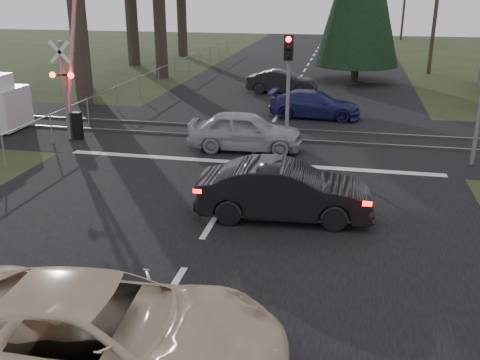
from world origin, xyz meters
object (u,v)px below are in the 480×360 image
(dark_hatchback, at_px, (284,191))
(silver_car, at_px, (245,131))
(utility_pole_mid, at_px, (437,2))
(cream_coupe, at_px, (100,335))
(blue_sedan, at_px, (315,104))
(dark_car_far, at_px, (282,82))
(crossing_signal, at_px, (70,88))
(traffic_signal_center, at_px, (288,71))

(dark_hatchback, height_order, silver_car, dark_hatchback)
(dark_hatchback, bearing_deg, utility_pole_mid, -18.65)
(cream_coupe, height_order, blue_sedan, cream_coupe)
(cream_coupe, xyz_separation_m, dark_car_far, (-0.30, 23.71, -0.16))
(cream_coupe, distance_m, silver_car, 12.50)
(dark_car_far, bearing_deg, utility_pole_mid, -40.16)
(dark_car_far, bearing_deg, crossing_signal, 153.50)
(crossing_signal, relative_size, dark_car_far, 1.80)
(utility_pole_mid, height_order, dark_car_far, utility_pole_mid)
(cream_coupe, relative_size, dark_car_far, 1.48)
(cream_coupe, distance_m, dark_hatchback, 6.93)
(cream_coupe, xyz_separation_m, silver_car, (-0.21, 12.49, -0.08))
(traffic_signal_center, height_order, dark_hatchback, traffic_signal_center)
(cream_coupe, bearing_deg, silver_car, -3.18)
(utility_pole_mid, height_order, blue_sedan, utility_pole_mid)
(dark_car_far, bearing_deg, dark_hatchback, -167.74)
(traffic_signal_center, height_order, cream_coupe, traffic_signal_center)
(crossing_signal, bearing_deg, utility_pole_mid, 52.03)
(crossing_signal, xyz_separation_m, dark_hatchback, (9.03, -5.88, -1.32))
(utility_pole_mid, height_order, silver_car, utility_pole_mid)
(blue_sedan, bearing_deg, cream_coupe, 176.96)
(crossing_signal, bearing_deg, silver_car, -0.28)
(blue_sedan, bearing_deg, silver_car, 162.39)
(utility_pole_mid, distance_m, cream_coupe, 34.10)
(dark_hatchback, relative_size, dark_car_far, 1.16)
(traffic_signal_center, distance_m, utility_pole_mid, 20.82)
(traffic_signal_center, height_order, silver_car, traffic_signal_center)
(traffic_signal_center, bearing_deg, silver_car, -146.72)
(silver_car, relative_size, dark_car_far, 1.09)
(utility_pole_mid, height_order, cream_coupe, utility_pole_mid)
(silver_car, bearing_deg, blue_sedan, -23.41)
(cream_coupe, bearing_deg, dark_car_far, -3.42)
(crossing_signal, relative_size, utility_pole_mid, 0.77)
(blue_sedan, bearing_deg, utility_pole_mid, -21.90)
(crossing_signal, relative_size, cream_coupe, 1.22)
(crossing_signal, xyz_separation_m, utility_pole_mid, (15.77, 20.21, 2.67))
(crossing_signal, relative_size, traffic_signal_center, 1.70)
(silver_car, distance_m, blue_sedan, 6.08)
(utility_pole_mid, bearing_deg, silver_car, -113.75)
(crossing_signal, relative_size, dark_hatchback, 1.55)
(dark_hatchback, bearing_deg, dark_car_far, 3.37)
(utility_pole_mid, height_order, dark_hatchback, utility_pole_mid)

